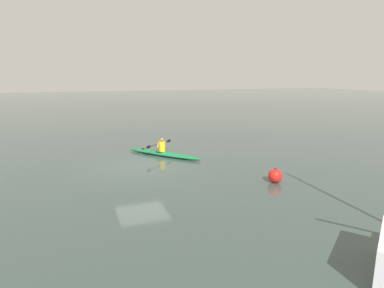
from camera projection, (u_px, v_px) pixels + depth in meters
name	position (u px, v px, depth m)	size (l,w,h in m)	color
ground_plane	(141.00, 166.00, 16.13)	(160.00, 160.00, 0.00)	#384742
kayak	(163.00, 154.00, 18.23)	(3.57, 4.17, 0.25)	#19723F
kayaker	(162.00, 146.00, 18.19)	(1.82, 1.50, 0.78)	yellow
mooring_buoy_channel_marker	(275.00, 176.00, 13.67)	(0.60, 0.60, 0.64)	red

